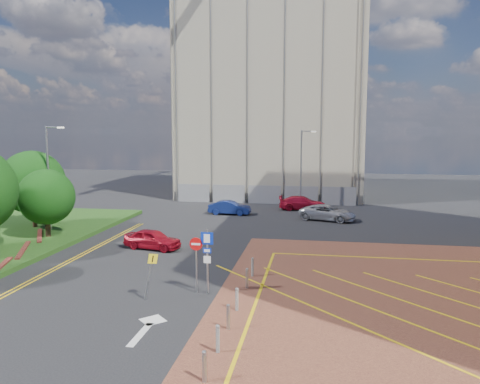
% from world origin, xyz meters
% --- Properties ---
extents(ground, '(140.00, 140.00, 0.00)m').
position_xyz_m(ground, '(0.00, 0.00, 0.00)').
color(ground, black).
rests_on(ground, ground).
extents(tree_c, '(4.00, 4.00, 4.90)m').
position_xyz_m(tree_c, '(-13.50, 10.00, 3.19)').
color(tree_c, '#3D2B1C').
rests_on(tree_c, grass_bed).
extents(tree_d, '(5.00, 5.00, 6.08)m').
position_xyz_m(tree_d, '(-16.50, 13.00, 3.87)').
color(tree_d, '#3D2B1C').
rests_on(tree_d, grass_bed).
extents(lamp_left_far, '(1.53, 0.16, 8.00)m').
position_xyz_m(lamp_left_far, '(-14.42, 12.00, 4.66)').
color(lamp_left_far, '#9EA0A8').
rests_on(lamp_left_far, grass_bed).
extents(lamp_back, '(1.53, 0.16, 8.00)m').
position_xyz_m(lamp_back, '(4.08, 28.00, 4.36)').
color(lamp_back, '#9EA0A8').
rests_on(lamp_back, ground).
extents(sign_cluster, '(1.17, 0.12, 3.20)m').
position_xyz_m(sign_cluster, '(0.30, 0.98, 1.95)').
color(sign_cluster, '#9EA0A8').
rests_on(sign_cluster, ground).
extents(warning_sign, '(0.68, 0.40, 2.25)m').
position_xyz_m(warning_sign, '(-1.91, -0.34, 1.43)').
color(warning_sign, '#9EA0A8').
rests_on(warning_sign, ground).
extents(bollard_row, '(0.14, 11.14, 0.90)m').
position_xyz_m(bollard_row, '(2.30, -1.67, 0.47)').
color(bollard_row, '#9EA0A8').
rests_on(bollard_row, forecourt).
extents(construction_building, '(21.20, 19.20, 22.00)m').
position_xyz_m(construction_building, '(0.00, 40.00, 11.00)').
color(construction_building, '#B0A590').
rests_on(construction_building, ground).
extents(construction_fence, '(21.60, 0.06, 2.00)m').
position_xyz_m(construction_fence, '(1.00, 30.00, 1.00)').
color(construction_fence, gray).
rests_on(construction_fence, ground).
extents(car_red_left, '(4.14, 2.32, 1.33)m').
position_xyz_m(car_red_left, '(-5.18, 8.92, 0.66)').
color(car_red_left, maroon).
rests_on(car_red_left, ground).
extents(car_blue_back, '(4.03, 1.55, 1.31)m').
position_xyz_m(car_blue_back, '(-2.51, 22.73, 0.66)').
color(car_blue_back, navy).
rests_on(car_blue_back, ground).
extents(car_red_back, '(4.88, 2.26, 1.38)m').
position_xyz_m(car_red_back, '(4.27, 26.52, 0.69)').
color(car_red_back, '#B40F27').
rests_on(car_red_back, ground).
extents(car_silver_back, '(5.41, 3.67, 1.38)m').
position_xyz_m(car_silver_back, '(6.67, 21.25, 0.69)').
color(car_silver_back, '#B5B6BD').
rests_on(car_silver_back, ground).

